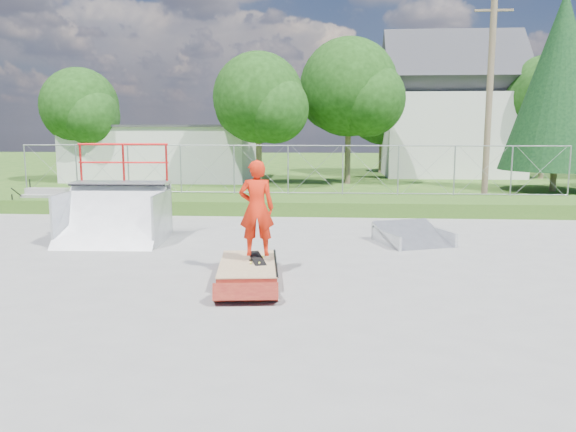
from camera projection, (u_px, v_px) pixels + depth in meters
name	position (u px, v px, depth m)	size (l,w,h in m)	color
ground	(248.00, 285.00, 10.43)	(120.00, 120.00, 0.00)	#275117
concrete_pad	(248.00, 284.00, 10.42)	(20.00, 16.00, 0.04)	gray
grass_berm	(286.00, 204.00, 19.75)	(24.00, 3.00, 0.50)	#275117
grind_box	(248.00, 271.00, 10.78)	(1.33, 2.34, 0.33)	maroon
quarter_pipe	(112.00, 195.00, 13.96)	(2.49, 2.11, 2.49)	#AFB2B8
flat_bank_ramp	(413.00, 235.00, 14.02)	(1.54, 1.65, 0.47)	#AFB2B8
skateboard	(257.00, 259.00, 10.88)	(0.22, 0.80, 0.02)	black
skater	(257.00, 212.00, 10.74)	(0.67, 0.44, 1.84)	red
concrete_stairs	(41.00, 201.00, 19.54)	(1.50, 1.60, 0.80)	gray
chain_link_fence	(288.00, 170.00, 20.56)	(20.00, 0.06, 1.80)	gray
utility_building_flat	(164.00, 153.00, 32.45)	(10.00, 6.00, 3.00)	silver
gable_house	(450.00, 114.00, 34.84)	(8.40, 6.08, 8.94)	silver
utility_pole	(489.00, 99.00, 21.12)	(0.24, 0.24, 8.00)	brown
tree_left_near	(263.00, 101.00, 27.48)	(4.76, 4.48, 6.65)	brown
tree_center	(354.00, 91.00, 29.02)	(5.44, 5.12, 7.60)	brown
tree_left_far	(83.00, 109.00, 30.22)	(4.42, 4.16, 6.18)	brown
tree_right_far	(552.00, 100.00, 32.21)	(5.10, 4.80, 7.12)	brown
tree_back_mid	(385.00, 118.00, 36.97)	(4.08, 3.84, 5.70)	brown
conifer_tree	(560.00, 81.00, 25.57)	(5.04, 5.04, 9.10)	brown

